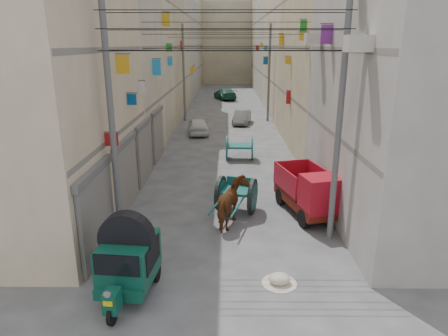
{
  "coord_description": "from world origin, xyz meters",
  "views": [
    {
      "loc": [
        0.05,
        -6.46,
        6.38
      ],
      "look_at": [
        -0.04,
        6.5,
        2.35
      ],
      "focal_mm": 32.0,
      "sensor_mm": 36.0,
      "label": 1
    }
  ],
  "objects_px": {
    "auto_rickshaw": "(128,258)",
    "distant_car_grey": "(242,117)",
    "tonga_cart": "(236,194)",
    "horse": "(233,203)",
    "mini_truck": "(312,195)",
    "distant_car_green": "(225,94)",
    "feed_sack": "(279,279)",
    "distant_car_white": "(198,126)",
    "second_cart": "(239,147)"
  },
  "relations": [
    {
      "from": "auto_rickshaw",
      "to": "distant_car_grey",
      "type": "relative_size",
      "value": 0.76
    },
    {
      "from": "tonga_cart",
      "to": "horse",
      "type": "height_order",
      "value": "horse"
    },
    {
      "from": "mini_truck",
      "to": "tonga_cart",
      "type": "bearing_deg",
      "value": 153.54
    },
    {
      "from": "tonga_cart",
      "to": "distant_car_green",
      "type": "distance_m",
      "value": 33.81
    },
    {
      "from": "feed_sack",
      "to": "distant_car_green",
      "type": "distance_m",
      "value": 38.91
    },
    {
      "from": "distant_car_grey",
      "to": "distant_car_green",
      "type": "relative_size",
      "value": 0.73
    },
    {
      "from": "distant_car_white",
      "to": "distant_car_green",
      "type": "xyz_separation_m",
      "value": [
        1.89,
        19.49,
        0.06
      ]
    },
    {
      "from": "mini_truck",
      "to": "distant_car_white",
      "type": "relative_size",
      "value": 1.04
    },
    {
      "from": "feed_sack",
      "to": "distant_car_grey",
      "type": "xyz_separation_m",
      "value": [
        -0.23,
        23.35,
        0.4
      ]
    },
    {
      "from": "auto_rickshaw",
      "to": "tonga_cart",
      "type": "bearing_deg",
      "value": 67.31
    },
    {
      "from": "feed_sack",
      "to": "distant_car_green",
      "type": "height_order",
      "value": "distant_car_green"
    },
    {
      "from": "distant_car_white",
      "to": "distant_car_grey",
      "type": "relative_size",
      "value": 1.06
    },
    {
      "from": "auto_rickshaw",
      "to": "distant_car_white",
      "type": "xyz_separation_m",
      "value": [
        0.45,
        19.81,
        -0.43
      ]
    },
    {
      "from": "mini_truck",
      "to": "distant_car_white",
      "type": "bearing_deg",
      "value": 95.32
    },
    {
      "from": "feed_sack",
      "to": "horse",
      "type": "relative_size",
      "value": 0.3
    },
    {
      "from": "distant_car_green",
      "to": "second_cart",
      "type": "bearing_deg",
      "value": 75.82
    },
    {
      "from": "auto_rickshaw",
      "to": "distant_car_grey",
      "type": "bearing_deg",
      "value": 86.52
    },
    {
      "from": "mini_truck",
      "to": "horse",
      "type": "xyz_separation_m",
      "value": [
        -3.03,
        -0.67,
        -0.07
      ]
    },
    {
      "from": "auto_rickshaw",
      "to": "horse",
      "type": "height_order",
      "value": "auto_rickshaw"
    },
    {
      "from": "tonga_cart",
      "to": "distant_car_grey",
      "type": "xyz_separation_m",
      "value": [
        0.86,
        18.29,
        -0.17
      ]
    },
    {
      "from": "auto_rickshaw",
      "to": "distant_car_green",
      "type": "distance_m",
      "value": 39.37
    },
    {
      "from": "second_cart",
      "to": "auto_rickshaw",
      "type": "bearing_deg",
      "value": -102.04
    },
    {
      "from": "tonga_cart",
      "to": "distant_car_grey",
      "type": "distance_m",
      "value": 18.31
    },
    {
      "from": "auto_rickshaw",
      "to": "feed_sack",
      "type": "height_order",
      "value": "auto_rickshaw"
    },
    {
      "from": "tonga_cart",
      "to": "distant_car_grey",
      "type": "relative_size",
      "value": 0.98
    },
    {
      "from": "tonga_cart",
      "to": "feed_sack",
      "type": "relative_size",
      "value": 5.39
    },
    {
      "from": "mini_truck",
      "to": "distant_car_green",
      "type": "distance_m",
      "value": 34.59
    },
    {
      "from": "distant_car_white",
      "to": "distant_car_green",
      "type": "height_order",
      "value": "distant_car_green"
    },
    {
      "from": "auto_rickshaw",
      "to": "distant_car_grey",
      "type": "distance_m",
      "value": 24.09
    },
    {
      "from": "auto_rickshaw",
      "to": "distant_car_green",
      "type": "xyz_separation_m",
      "value": [
        2.35,
        39.3,
        -0.37
      ]
    },
    {
      "from": "mini_truck",
      "to": "distant_car_grey",
      "type": "height_order",
      "value": "mini_truck"
    },
    {
      "from": "horse",
      "to": "distant_car_green",
      "type": "bearing_deg",
      "value": -75.12
    },
    {
      "from": "horse",
      "to": "distant_car_green",
      "type": "relative_size",
      "value": 0.44
    },
    {
      "from": "auto_rickshaw",
      "to": "mini_truck",
      "type": "relative_size",
      "value": 0.69
    },
    {
      "from": "distant_car_white",
      "to": "distant_car_green",
      "type": "distance_m",
      "value": 19.58
    },
    {
      "from": "feed_sack",
      "to": "second_cart",
      "type": "bearing_deg",
      "value": 93.4
    },
    {
      "from": "distant_car_white",
      "to": "distant_car_grey",
      "type": "height_order",
      "value": "distant_car_white"
    },
    {
      "from": "second_cart",
      "to": "mini_truck",
      "type": "bearing_deg",
      "value": -70.49
    },
    {
      "from": "distant_car_white",
      "to": "distant_car_grey",
      "type": "bearing_deg",
      "value": -136.55
    },
    {
      "from": "distant_car_green",
      "to": "tonga_cart",
      "type": "bearing_deg",
      "value": 74.78
    },
    {
      "from": "horse",
      "to": "distant_car_green",
      "type": "height_order",
      "value": "horse"
    },
    {
      "from": "feed_sack",
      "to": "horse",
      "type": "distance_m",
      "value": 4.05
    },
    {
      "from": "tonga_cart",
      "to": "distant_car_green",
      "type": "xyz_separation_m",
      "value": [
        -0.61,
        33.81,
        -0.06
      ]
    },
    {
      "from": "distant_car_grey",
      "to": "distant_car_green",
      "type": "distance_m",
      "value": 15.58
    },
    {
      "from": "distant_car_white",
      "to": "distant_car_grey",
      "type": "distance_m",
      "value": 5.21
    },
    {
      "from": "horse",
      "to": "tonga_cart",
      "type": "bearing_deg",
      "value": -83.26
    },
    {
      "from": "tonga_cart",
      "to": "distant_car_white",
      "type": "relative_size",
      "value": 0.92
    },
    {
      "from": "distant_car_grey",
      "to": "feed_sack",
      "type": "bearing_deg",
      "value": -79.59
    },
    {
      "from": "mini_truck",
      "to": "distant_car_grey",
      "type": "relative_size",
      "value": 1.09
    },
    {
      "from": "auto_rickshaw",
      "to": "tonga_cart",
      "type": "height_order",
      "value": "auto_rickshaw"
    }
  ]
}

